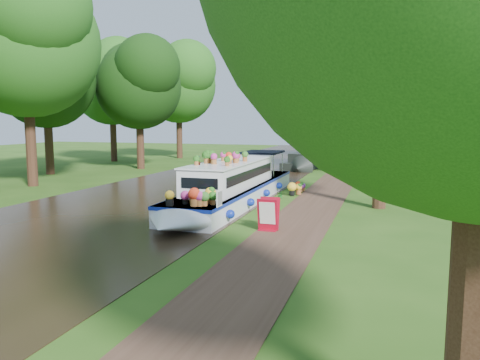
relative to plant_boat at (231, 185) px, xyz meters
name	(u,v)px	position (x,y,z in m)	size (l,w,h in m)	color
ground	(272,216)	(2.25, -1.85, -0.85)	(100.00, 100.00, 0.00)	#284E13
canal_water	(131,207)	(-3.75, -1.85, -0.84)	(10.00, 100.00, 0.02)	black
towpath	(303,218)	(3.45, -1.85, -0.84)	(2.20, 100.00, 0.03)	#462E20
plant_boat	(231,185)	(0.00, 0.00, 0.00)	(2.29, 13.52, 2.24)	white
tree_near_overhang	(385,44)	(6.04, 1.22, 5.75)	(5.52, 5.28, 8.99)	#341D11
tree_near_mid	(398,75)	(6.73, 13.23, 5.58)	(6.90, 6.60, 9.40)	#341D11
tree_near_far	(390,80)	(6.23, 24.24, 6.20)	(7.59, 7.26, 10.30)	#341D11
tree_far_b	(26,32)	(-12.27, 2.26, 7.42)	(8.97, 8.58, 12.11)	#341D11
tree_far_c	(139,80)	(-11.27, 12.24, 5.67)	(7.13, 6.82, 9.59)	#341D11
tree_far_d	(179,80)	(-12.77, 22.25, 6.55)	(8.05, 7.70, 10.85)	#341D11
tree_far_g	(46,71)	(-15.27, 7.24, 5.93)	(7.36, 7.04, 9.95)	#341D11
tree_far_h	(112,79)	(-16.77, 17.24, 6.28)	(7.82, 7.48, 10.49)	#341D11
second_boat	(306,162)	(0.50, 15.79, -0.37)	(3.10, 6.46, 1.19)	black
sandwich_board	(268,216)	(2.70, -4.14, -0.34)	(0.66, 0.52, 1.06)	#A70B20
pedestrian_pink	(338,157)	(2.75, 16.90, 0.02)	(0.61, 0.40, 1.68)	pink
pedestrian_dark	(357,159)	(4.15, 16.35, -0.05)	(0.76, 0.59, 1.55)	black
verge_plant	(281,194)	(1.65, 2.28, -0.67)	(0.33, 0.29, 0.37)	#1D621E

